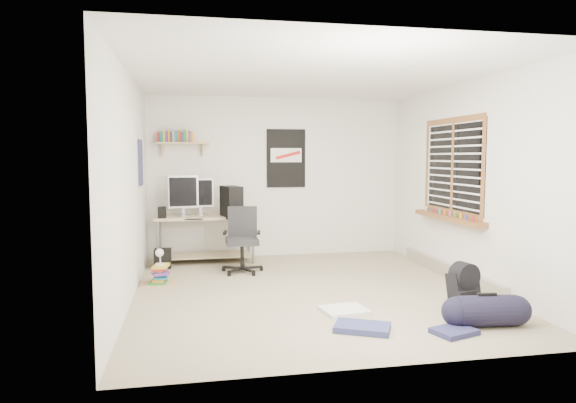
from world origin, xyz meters
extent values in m
cube|color=gray|center=(0.00, 0.00, -0.01)|extent=(4.00, 4.50, 0.01)
cube|color=white|center=(0.00, 0.00, 2.50)|extent=(4.00, 4.50, 0.01)
cube|color=silver|center=(0.00, 2.25, 1.25)|extent=(4.00, 0.01, 2.50)
cube|color=silver|center=(-2.00, 0.00, 1.25)|extent=(0.01, 4.50, 2.50)
cube|color=silver|center=(2.00, 0.00, 1.25)|extent=(0.01, 4.50, 2.50)
cube|color=tan|center=(-1.13, 1.93, 0.36)|extent=(1.61, 1.05, 0.68)
cube|color=#B4B4BA|center=(-1.45, 1.87, 0.92)|extent=(0.45, 0.15, 0.48)
cube|color=#A0A0A5|center=(-1.20, 2.00, 0.89)|extent=(0.40, 0.11, 0.43)
cube|color=black|center=(-0.76, 1.69, 0.91)|extent=(0.32, 0.49, 0.47)
cube|color=black|center=(-1.37, 1.67, 0.69)|extent=(0.39, 0.16, 0.02)
cube|color=black|center=(-1.75, 1.67, 0.77)|extent=(0.12, 0.12, 0.19)
cube|color=black|center=(-0.81, 1.87, 0.78)|extent=(0.11, 0.11, 0.20)
cube|color=#252628|center=(-0.67, 1.12, 0.49)|extent=(0.67, 0.67, 0.90)
cube|color=tan|center=(-1.45, 2.14, 1.78)|extent=(0.80, 0.22, 0.24)
cube|color=black|center=(0.15, 2.23, 1.55)|extent=(0.62, 0.03, 0.92)
cube|color=navy|center=(-1.99, 1.20, 1.50)|extent=(0.02, 0.42, 0.60)
cube|color=brown|center=(1.95, 0.30, 1.45)|extent=(0.10, 1.50, 1.26)
cube|color=#B7B2A8|center=(1.96, 0.30, 0.09)|extent=(0.08, 2.50, 0.18)
cube|color=black|center=(1.39, -1.04, 0.20)|extent=(0.33, 0.29, 0.39)
cylinder|color=black|center=(1.34, -1.55, 0.14)|extent=(0.32, 0.32, 0.57)
cube|color=silver|center=(0.17, -0.88, 0.02)|extent=(0.50, 0.44, 0.04)
cube|color=navy|center=(0.17, -1.44, 0.03)|extent=(0.58, 0.50, 0.05)
cube|color=#21234C|center=(0.94, -1.69, 0.03)|extent=(0.43, 0.37, 0.05)
cube|color=brown|center=(-1.75, 0.65, 0.15)|extent=(0.55, 0.51, 0.30)
cube|color=white|center=(-1.73, 0.63, 0.38)|extent=(0.13, 0.20, 0.19)
cube|color=black|center=(-1.75, 1.60, 0.14)|extent=(0.24, 0.24, 0.26)
camera|label=1|loc=(-1.35, -5.78, 1.58)|focal=32.00mm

